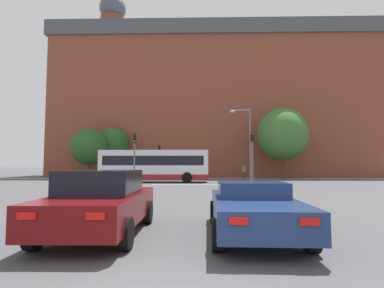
{
  "coord_description": "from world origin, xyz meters",
  "views": [
    {
      "loc": [
        0.32,
        -2.6,
        1.67
      ],
      "look_at": [
        -0.31,
        25.92,
        3.68
      ],
      "focal_mm": 28.0,
      "sensor_mm": 36.0,
      "label": 1
    }
  ],
  "objects_px": {
    "pedestrian_waiting": "(244,171)",
    "traffic_light_far_left": "(159,156)",
    "bus_crossing_lead": "(155,165)",
    "car_saloon_left": "(102,202)",
    "car_roadster_right": "(253,208)",
    "traffic_light_near_right": "(252,150)",
    "street_lamp_junction": "(247,137)",
    "traffic_light_near_left": "(134,150)"
  },
  "relations": [
    {
      "from": "bus_crossing_lead",
      "to": "traffic_light_far_left",
      "type": "distance_m",
      "value": 7.35
    },
    {
      "from": "traffic_light_near_left",
      "to": "traffic_light_near_right",
      "type": "relative_size",
      "value": 0.98
    },
    {
      "from": "car_roadster_right",
      "to": "bus_crossing_lead",
      "type": "height_order",
      "value": "bus_crossing_lead"
    },
    {
      "from": "car_saloon_left",
      "to": "street_lamp_junction",
      "type": "distance_m",
      "value": 22.73
    },
    {
      "from": "pedestrian_waiting",
      "to": "traffic_light_far_left",
      "type": "bearing_deg",
      "value": -166.41
    },
    {
      "from": "traffic_light_near_left",
      "to": "bus_crossing_lead",
      "type": "bearing_deg",
      "value": 73.38
    },
    {
      "from": "traffic_light_far_left",
      "to": "traffic_light_near_right",
      "type": "xyz_separation_m",
      "value": [
        9.41,
        -11.13,
        0.23
      ]
    },
    {
      "from": "traffic_light_far_left",
      "to": "pedestrian_waiting",
      "type": "relative_size",
      "value": 2.52
    },
    {
      "from": "car_saloon_left",
      "to": "bus_crossing_lead",
      "type": "bearing_deg",
      "value": 94.4
    },
    {
      "from": "car_saloon_left",
      "to": "pedestrian_waiting",
      "type": "xyz_separation_m",
      "value": [
        7.99,
        30.44,
        0.16
      ]
    },
    {
      "from": "traffic_light_near_right",
      "to": "street_lamp_junction",
      "type": "relative_size",
      "value": 0.63
    },
    {
      "from": "car_roadster_right",
      "to": "pedestrian_waiting",
      "type": "bearing_deg",
      "value": 83.46
    },
    {
      "from": "traffic_light_far_left",
      "to": "pedestrian_waiting",
      "type": "distance_m",
      "value": 10.7
    },
    {
      "from": "traffic_light_far_left",
      "to": "traffic_light_near_left",
      "type": "bearing_deg",
      "value": -93.32
    },
    {
      "from": "street_lamp_junction",
      "to": "traffic_light_far_left",
      "type": "bearing_deg",
      "value": 139.73
    },
    {
      "from": "street_lamp_junction",
      "to": "car_roadster_right",
      "type": "bearing_deg",
      "value": -98.83
    },
    {
      "from": "car_roadster_right",
      "to": "street_lamp_junction",
      "type": "height_order",
      "value": "street_lamp_junction"
    },
    {
      "from": "traffic_light_far_left",
      "to": "street_lamp_junction",
      "type": "height_order",
      "value": "street_lamp_junction"
    },
    {
      "from": "bus_crossing_lead",
      "to": "traffic_light_near_right",
      "type": "height_order",
      "value": "traffic_light_near_right"
    },
    {
      "from": "bus_crossing_lead",
      "to": "traffic_light_near_left",
      "type": "relative_size",
      "value": 2.4
    },
    {
      "from": "bus_crossing_lead",
      "to": "traffic_light_far_left",
      "type": "relative_size",
      "value": 2.57
    },
    {
      "from": "bus_crossing_lead",
      "to": "traffic_light_far_left",
      "type": "height_order",
      "value": "traffic_light_far_left"
    },
    {
      "from": "car_saloon_left",
      "to": "bus_crossing_lead",
      "type": "relative_size",
      "value": 0.43
    },
    {
      "from": "car_saloon_left",
      "to": "car_roadster_right",
      "type": "height_order",
      "value": "car_saloon_left"
    },
    {
      "from": "car_roadster_right",
      "to": "street_lamp_junction",
      "type": "relative_size",
      "value": 0.65
    },
    {
      "from": "traffic_light_near_right",
      "to": "street_lamp_junction",
      "type": "distance_m",
      "value": 3.41
    },
    {
      "from": "car_roadster_right",
      "to": "pedestrian_waiting",
      "type": "xyz_separation_m",
      "value": [
        4.35,
        30.42,
        0.29
      ]
    },
    {
      "from": "car_roadster_right",
      "to": "bus_crossing_lead",
      "type": "distance_m",
      "value": 22.81
    },
    {
      "from": "car_roadster_right",
      "to": "traffic_light_near_left",
      "type": "relative_size",
      "value": 1.06
    },
    {
      "from": "traffic_light_near_left",
      "to": "traffic_light_near_right",
      "type": "xyz_separation_m",
      "value": [
        10.06,
        0.04,
        0.06
      ]
    },
    {
      "from": "bus_crossing_lead",
      "to": "street_lamp_junction",
      "type": "bearing_deg",
      "value": 85.19
    },
    {
      "from": "car_roadster_right",
      "to": "traffic_light_far_left",
      "type": "bearing_deg",
      "value": 103.41
    },
    {
      "from": "car_roadster_right",
      "to": "traffic_light_near_right",
      "type": "relative_size",
      "value": 1.03
    },
    {
      "from": "pedestrian_waiting",
      "to": "traffic_light_near_left",
      "type": "bearing_deg",
      "value": -124.55
    },
    {
      "from": "traffic_light_near_left",
      "to": "pedestrian_waiting",
      "type": "bearing_deg",
      "value": 47.75
    },
    {
      "from": "traffic_light_far_left",
      "to": "traffic_light_near_right",
      "type": "distance_m",
      "value": 14.58
    },
    {
      "from": "traffic_light_near_left",
      "to": "pedestrian_waiting",
      "type": "xyz_separation_m",
      "value": [
        11.13,
        12.26,
        -1.98
      ]
    },
    {
      "from": "bus_crossing_lead",
      "to": "traffic_light_far_left",
      "type": "xyz_separation_m",
      "value": [
        -0.52,
        7.25,
        1.08
      ]
    },
    {
      "from": "car_saloon_left",
      "to": "pedestrian_waiting",
      "type": "height_order",
      "value": "pedestrian_waiting"
    },
    {
      "from": "bus_crossing_lead",
      "to": "pedestrian_waiting",
      "type": "height_order",
      "value": "bus_crossing_lead"
    },
    {
      "from": "traffic_light_far_left",
      "to": "pedestrian_waiting",
      "type": "xyz_separation_m",
      "value": [
        10.49,
        1.08,
        -1.8
      ]
    },
    {
      "from": "traffic_light_far_left",
      "to": "bus_crossing_lead",
      "type": "bearing_deg",
      "value": -85.88
    }
  ]
}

